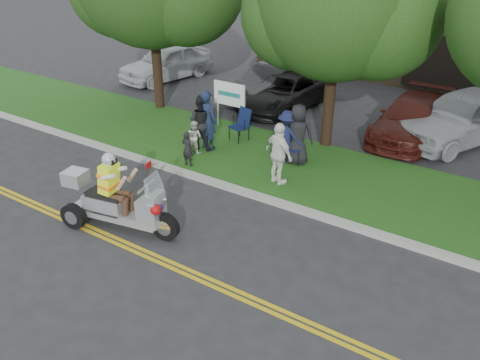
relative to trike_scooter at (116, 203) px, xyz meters
The scene contains 23 objects.
ground 1.72m from the trike_scooter, ahead, with size 120.00×120.00×0.00m, color #28282B.
centerline_near 1.80m from the trike_scooter, 18.57° to the right, with size 60.00×0.10×0.01m, color gold.
centerline_far 1.76m from the trike_scooter, 13.20° to the right, with size 60.00×0.10×0.01m, color gold.
curb 3.53m from the trike_scooter, 63.04° to the left, with size 60.00×0.25×0.12m, color #A8A89E.
grass_verge 5.52m from the trike_scooter, 73.28° to the left, with size 60.00×4.00×0.10m, color #265015.
commercial_building 19.41m from the trike_scooter, 79.35° to the left, with size 18.00×8.20×4.00m.
tree_mid 8.46m from the trike_scooter, 73.69° to the left, with size 5.88×4.80×7.05m.
business_sign 6.80m from the trike_scooter, 101.25° to the left, with size 1.25×0.06×1.75m.
trike_scooter is the anchor object (origin of this frame).
lawn_chair_a 6.10m from the trike_scooter, 94.17° to the left, with size 0.69×0.71×1.05m.
lawn_chair_b 5.77m from the trike_scooter, 72.27° to the left, with size 0.75×0.76×1.11m.
spectator_adult_left 4.94m from the trike_scooter, 100.79° to the left, with size 0.70×0.46×1.91m, color #172341.
spectator_adult_mid 4.89m from the trike_scooter, 103.00° to the left, with size 0.85×0.66×1.75m, color black.
spectator_adult_right 4.54m from the trike_scooter, 61.83° to the left, with size 1.04×0.43×1.77m, color white.
spectator_chair_a 5.61m from the trike_scooter, 72.86° to the left, with size 1.04×0.60×1.62m, color #171C42.
spectator_chair_b 5.79m from the trike_scooter, 70.25° to the left, with size 0.90×0.58×1.84m, color black.
child_left 3.58m from the trike_scooter, 100.65° to the left, with size 0.39×0.26×1.07m, color black.
child_right 4.51m from the trike_scooter, 103.89° to the left, with size 0.51×0.39×1.04m, color silver.
parked_car_far_left 12.77m from the trike_scooter, 125.55° to the left, with size 1.85×4.61×1.57m, color silver.
parked_car_left 10.45m from the trike_scooter, 100.33° to the left, with size 1.52×4.36×1.44m, color #2E2E30.
parked_car_mid 9.87m from the trike_scooter, 95.37° to the left, with size 2.21×4.80×1.33m, color black.
parked_car_right 10.42m from the trike_scooter, 66.88° to the left, with size 1.89×4.66×1.35m, color #461610.
parked_car_far_right 11.60m from the trike_scooter, 61.27° to the left, with size 2.05×5.10×1.74m, color #AAADB1.
Camera 1 is at (6.63, -7.09, 6.69)m, focal length 38.00 mm.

